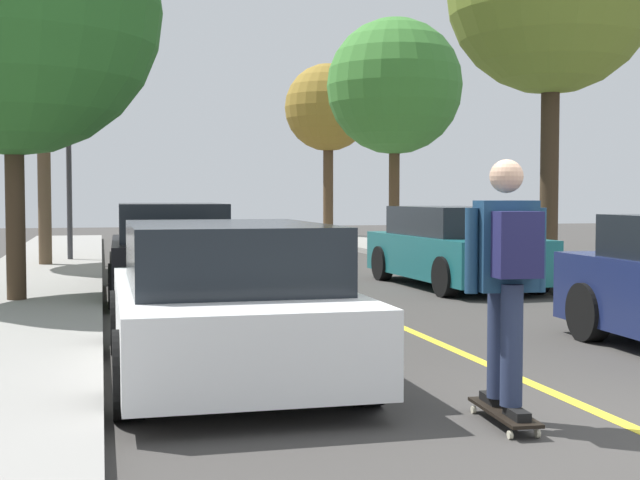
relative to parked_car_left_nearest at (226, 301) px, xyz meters
name	(u,v)px	position (x,y,z in m)	size (l,w,h in m)	color
center_line	(429,339)	(2.45, 1.43, -0.66)	(0.12, 39.20, 0.01)	gold
parked_car_left_nearest	(226,301)	(0.00, 0.00, 0.00)	(1.98, 4.03, 1.34)	white
parked_car_left_near	(171,251)	(0.00, 6.25, 0.06)	(1.95, 4.11, 1.46)	black
parked_car_right_near	(453,247)	(4.89, 6.57, 0.02)	(1.93, 4.31, 1.39)	#196066
street_tree_left_nearest	(12,7)	(-2.21, 5.19, 3.50)	(4.09, 4.09, 6.08)	#3D2D1E
street_tree_left_near	(41,6)	(-2.21, 11.68, 4.87)	(4.51, 4.51, 7.67)	brown
street_tree_right_near	(395,87)	(7.10, 16.17, 4.02)	(3.87, 3.87, 6.49)	#4C3823
street_tree_right_far	(328,109)	(7.10, 23.66, 4.13)	(3.21, 3.21, 6.30)	#4C3823
streetlamp	(68,122)	(-1.75, 13.04, 2.58)	(0.36, 0.24, 5.40)	#38383D
skateboard	(504,412)	(1.63, -2.10, -0.58)	(0.28, 0.85, 0.10)	black
skateboarder	(507,269)	(1.63, -2.13, 0.42)	(0.58, 0.71, 1.72)	black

